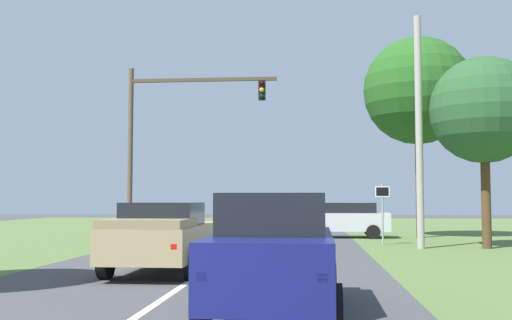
{
  "coord_description": "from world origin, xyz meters",
  "views": [
    {
      "loc": [
        2.83,
        -5.34,
        1.9
      ],
      "look_at": [
        0.65,
        18.76,
        3.47
      ],
      "focal_mm": 42.87,
      "sensor_mm": 36.0,
      "label": 1
    }
  ],
  "objects_px": {
    "pickup_truck_lead": "(164,236)",
    "traffic_light": "(167,127)",
    "extra_tree_1": "(484,110)",
    "oak_tree_right": "(418,91)",
    "crossing_suv_far": "(344,219)",
    "keep_moving_sign": "(383,205)",
    "red_suv_near": "(275,250)",
    "utility_pole_right": "(419,131)"
  },
  "relations": [
    {
      "from": "pickup_truck_lead",
      "to": "traffic_light",
      "type": "relative_size",
      "value": 0.68
    },
    {
      "from": "red_suv_near",
      "to": "utility_pole_right",
      "type": "height_order",
      "value": "utility_pole_right"
    },
    {
      "from": "oak_tree_right",
      "to": "keep_moving_sign",
      "type": "bearing_deg",
      "value": -115.24
    },
    {
      "from": "oak_tree_right",
      "to": "crossing_suv_far",
      "type": "bearing_deg",
      "value": -175.63
    },
    {
      "from": "pickup_truck_lead",
      "to": "crossing_suv_far",
      "type": "bearing_deg",
      "value": 69.86
    },
    {
      "from": "crossing_suv_far",
      "to": "utility_pole_right",
      "type": "xyz_separation_m",
      "value": [
        2.6,
        -6.59,
        3.66
      ]
    },
    {
      "from": "red_suv_near",
      "to": "keep_moving_sign",
      "type": "bearing_deg",
      "value": 77.1
    },
    {
      "from": "traffic_light",
      "to": "crossing_suv_far",
      "type": "xyz_separation_m",
      "value": [
        8.39,
        2.83,
        -4.38
      ]
    },
    {
      "from": "oak_tree_right",
      "to": "utility_pole_right",
      "type": "distance_m",
      "value": 7.51
    },
    {
      "from": "red_suv_near",
      "to": "keep_moving_sign",
      "type": "xyz_separation_m",
      "value": [
        3.59,
        15.69,
        0.6
      ]
    },
    {
      "from": "keep_moving_sign",
      "to": "pickup_truck_lead",
      "type": "bearing_deg",
      "value": -123.96
    },
    {
      "from": "crossing_suv_far",
      "to": "extra_tree_1",
      "type": "bearing_deg",
      "value": -51.28
    },
    {
      "from": "crossing_suv_far",
      "to": "utility_pole_right",
      "type": "relative_size",
      "value": 0.5
    },
    {
      "from": "oak_tree_right",
      "to": "extra_tree_1",
      "type": "xyz_separation_m",
      "value": [
        1.38,
        -6.69,
        -1.99
      ]
    },
    {
      "from": "keep_moving_sign",
      "to": "oak_tree_right",
      "type": "bearing_deg",
      "value": 64.76
    },
    {
      "from": "utility_pole_right",
      "to": "crossing_suv_far",
      "type": "bearing_deg",
      "value": 111.53
    },
    {
      "from": "red_suv_near",
      "to": "oak_tree_right",
      "type": "relative_size",
      "value": 0.48
    },
    {
      "from": "extra_tree_1",
      "to": "traffic_light",
      "type": "bearing_deg",
      "value": 165.2
    },
    {
      "from": "keep_moving_sign",
      "to": "crossing_suv_far",
      "type": "relative_size",
      "value": 0.56
    },
    {
      "from": "red_suv_near",
      "to": "crossing_suv_far",
      "type": "xyz_separation_m",
      "value": [
        2.25,
        20.51,
        -0.12
      ]
    },
    {
      "from": "traffic_light",
      "to": "utility_pole_right",
      "type": "bearing_deg",
      "value": -18.86
    },
    {
      "from": "traffic_light",
      "to": "keep_moving_sign",
      "type": "bearing_deg",
      "value": -11.56
    },
    {
      "from": "red_suv_near",
      "to": "pickup_truck_lead",
      "type": "relative_size",
      "value": 0.89
    },
    {
      "from": "keep_moving_sign",
      "to": "extra_tree_1",
      "type": "height_order",
      "value": "extra_tree_1"
    },
    {
      "from": "traffic_light",
      "to": "keep_moving_sign",
      "type": "height_order",
      "value": "traffic_light"
    },
    {
      "from": "traffic_light",
      "to": "utility_pole_right",
      "type": "height_order",
      "value": "utility_pole_right"
    },
    {
      "from": "keep_moving_sign",
      "to": "crossing_suv_far",
      "type": "bearing_deg",
      "value": 105.6
    },
    {
      "from": "red_suv_near",
      "to": "utility_pole_right",
      "type": "bearing_deg",
      "value": 70.82
    },
    {
      "from": "extra_tree_1",
      "to": "oak_tree_right",
      "type": "bearing_deg",
      "value": 101.64
    },
    {
      "from": "keep_moving_sign",
      "to": "extra_tree_1",
      "type": "xyz_separation_m",
      "value": [
        3.79,
        -1.58,
        3.74
      ]
    },
    {
      "from": "pickup_truck_lead",
      "to": "utility_pole_right",
      "type": "bearing_deg",
      "value": 46.07
    },
    {
      "from": "red_suv_near",
      "to": "pickup_truck_lead",
      "type": "bearing_deg",
      "value": 120.46
    },
    {
      "from": "oak_tree_right",
      "to": "crossing_suv_far",
      "type": "relative_size",
      "value": 2.21
    },
    {
      "from": "red_suv_near",
      "to": "traffic_light",
      "type": "height_order",
      "value": "traffic_light"
    },
    {
      "from": "red_suv_near",
      "to": "utility_pole_right",
      "type": "xyz_separation_m",
      "value": [
        4.84,
        13.93,
        3.54
      ]
    },
    {
      "from": "pickup_truck_lead",
      "to": "oak_tree_right",
      "type": "distance_m",
      "value": 18.98
    },
    {
      "from": "traffic_light",
      "to": "utility_pole_right",
      "type": "relative_size",
      "value": 0.89
    },
    {
      "from": "crossing_suv_far",
      "to": "red_suv_near",
      "type": "bearing_deg",
      "value": -96.25
    },
    {
      "from": "traffic_light",
      "to": "oak_tree_right",
      "type": "relative_size",
      "value": 0.8
    },
    {
      "from": "pickup_truck_lead",
      "to": "traffic_light",
      "type": "xyz_separation_m",
      "value": [
        -2.89,
        12.15,
        4.35
      ]
    },
    {
      "from": "keep_moving_sign",
      "to": "utility_pole_right",
      "type": "relative_size",
      "value": 0.28
    },
    {
      "from": "keep_moving_sign",
      "to": "crossing_suv_far",
      "type": "height_order",
      "value": "keep_moving_sign"
    }
  ]
}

